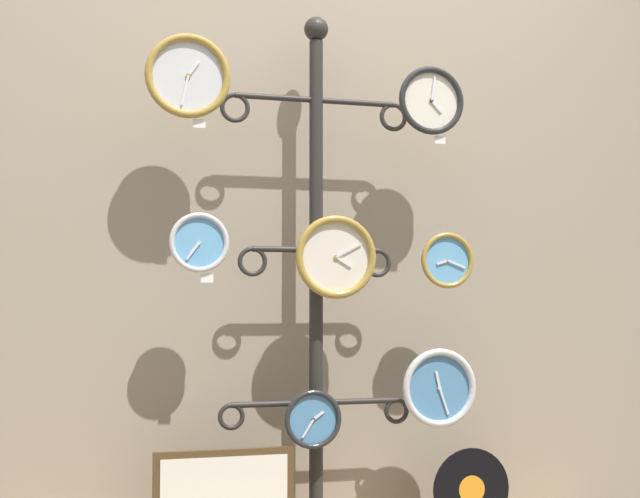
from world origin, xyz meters
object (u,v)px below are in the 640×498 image
Objects in this scene: clock_top_right at (431,101)px; clock_middle_left at (199,243)px; display_stand at (316,350)px; clock_bottom_center at (313,419)px; clock_middle_right at (447,260)px; clock_top_left at (188,76)px; clock_bottom_right at (439,388)px; clock_middle_center at (336,257)px; vinyl_record at (471,489)px.

clock_middle_left is at bearing -178.76° from clock_top_right.
display_stand is 9.47× the size of clock_bottom_center.
display_stand is 0.55m from clock_middle_right.
clock_middle_right is (0.90, -0.00, -0.58)m from clock_top_left.
display_stand reaches higher than clock_bottom_center.
clock_middle_right reaches higher than clock_bottom_right.
clock_top_left reaches higher than clock_middle_center.
clock_middle_left is at bearing -179.92° from clock_bottom_right.
clock_middle_center is at bearing 179.76° from vinyl_record.
vinyl_record is (0.94, 0.02, -0.83)m from clock_middle_left.
clock_top_right is at bearing -0.01° from clock_middle_center.
clock_top_right is at bearing 0.34° from clock_bottom_center.
clock_middle_left is at bearing -166.74° from display_stand.
display_stand is at bearing 9.91° from clock_top_left.
clock_top_left is (-0.45, -0.08, 0.89)m from display_stand.
clock_top_left is at bearing 179.81° from vinyl_record.
clock_top_right reaches higher than clock_middle_center.
clock_middle_right is 0.44m from clock_bottom_right.
clock_bottom_center is at bearing 2.24° from clock_middle_left.
vinyl_record is at bearing 0.93° from clock_middle_left.
clock_middle_center is 0.54m from clock_bottom_center.
clock_top_left is 0.54m from clock_middle_left.
clock_middle_right is (0.06, -0.00, -0.56)m from clock_top_right.
clock_bottom_center reaches higher than vinyl_record.
clock_middle_left is 0.68× the size of vinyl_record.
clock_middle_right is (0.45, -0.08, 0.30)m from display_stand.
clock_top_left is at bearing -170.09° from display_stand.
clock_top_right is at bearing -11.54° from display_stand.
clock_top_left reaches higher than clock_bottom_right.
display_stand is 6.51× the size of vinyl_record.
clock_top_right is at bearing 1.24° from clock_middle_left.
clock_middle_center reaches higher than vinyl_record.
clock_middle_right is at bearing -10.20° from display_stand.
clock_top_right reaches higher than clock_bottom_center.
display_stand is at bearing 119.86° from clock_middle_center.
clock_top_right is (0.39, -0.08, 0.86)m from display_stand.
clock_middle_left is 0.72× the size of clock_bottom_right.
clock_middle_right is 0.71m from clock_bottom_center.
clock_top_left is at bearing 178.83° from clock_bottom_right.
clock_bottom_center is at bearing -112.44° from display_stand.
clock_top_left is 1.43× the size of clock_middle_right.
vinyl_record is at bearing -0.19° from clock_top_left.
clock_top_left reaches higher than clock_bottom_center.
clock_middle_center is 1.44× the size of clock_middle_right.
clock_middle_left reaches higher than clock_bottom_right.
clock_top_right is 1.16m from clock_bottom_center.
clock_bottom_right is 0.37m from vinyl_record.
display_stand is 7.61× the size of clock_top_right.
clock_bottom_right is (0.41, -0.10, -0.13)m from display_stand.
clock_middle_center is at bearing -0.14° from clock_top_left.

